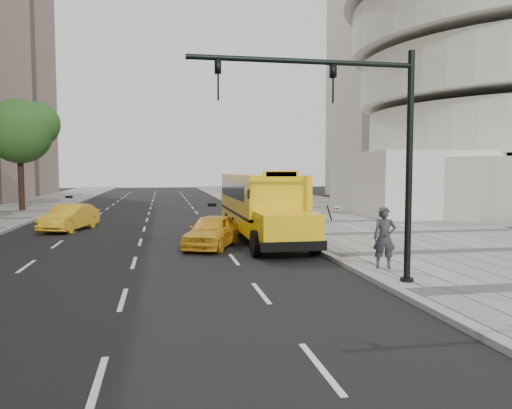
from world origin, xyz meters
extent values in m
plane|color=black|center=(0.00, 0.00, 0.00)|extent=(140.00, 140.00, 0.00)
cube|color=gray|center=(12.00, 0.00, 0.07)|extent=(12.00, 140.00, 0.15)
cube|color=gray|center=(6.00, 0.00, 0.07)|extent=(0.30, 140.00, 0.15)
cube|color=beige|center=(28.00, 34.00, 17.50)|extent=(14.00, 12.00, 35.00)
cube|color=silver|center=(17.00, 10.00, 2.20)|extent=(8.00, 10.00, 4.40)
cylinder|color=black|center=(-10.50, 17.75, 2.71)|extent=(0.44, 0.44, 5.42)
sphere|color=#224B19|center=(-10.50, 17.75, 6.10)|extent=(4.81, 4.81, 4.81)
sphere|color=#224B19|center=(-9.30, 18.05, 6.70)|extent=(3.37, 3.37, 3.37)
sphere|color=#224B19|center=(-11.46, 17.35, 5.70)|extent=(3.13, 3.13, 3.13)
cube|color=yellow|center=(4.50, 0.55, 1.77)|extent=(2.50, 9.00, 2.45)
cube|color=yellow|center=(4.50, -4.95, 1.10)|extent=(2.20, 2.00, 1.10)
cube|color=black|center=(4.50, -5.83, 0.55)|extent=(2.38, 0.25, 0.35)
cube|color=black|center=(4.50, 0.55, 1.25)|extent=(2.52, 9.00, 0.12)
cube|color=black|center=(4.50, -3.89, 2.25)|extent=(2.05, 0.10, 0.90)
cube|color=black|center=(4.50, 1.05, 2.25)|extent=(2.52, 7.50, 0.70)
cube|color=yellow|center=(4.50, -3.90, 3.05)|extent=(1.40, 0.12, 0.28)
ellipsoid|color=silver|center=(6.02, -6.35, 1.90)|extent=(0.32, 0.32, 0.14)
cylinder|color=black|center=(5.78, -6.13, 1.70)|extent=(0.36, 0.47, 0.58)
cylinder|color=black|center=(3.37, -4.65, 0.50)|extent=(0.30, 1.00, 1.00)
cylinder|color=black|center=(5.63, -4.65, 0.50)|extent=(0.30, 1.00, 1.00)
cylinder|color=black|center=(3.37, 0.55, 0.50)|extent=(0.30, 1.00, 1.00)
cylinder|color=black|center=(5.63, 0.55, 0.50)|extent=(0.30, 1.00, 1.00)
cylinder|color=black|center=(3.37, 3.05, 0.50)|extent=(0.30, 1.00, 1.00)
cylinder|color=black|center=(5.63, 3.05, 0.50)|extent=(0.30, 1.00, 1.00)
imported|color=gold|center=(2.00, -2.17, 0.69)|extent=(3.04, 4.36, 1.38)
imported|color=gold|center=(-4.85, 5.01, 0.69)|extent=(2.66, 4.46, 1.39)
imported|color=#2E3135|center=(6.78, -8.21, 1.11)|extent=(0.80, 0.63, 1.92)
cylinder|color=black|center=(6.60, -10.04, 3.20)|extent=(0.18, 0.18, 6.40)
cylinder|color=black|center=(6.60, -10.04, 0.12)|extent=(0.36, 0.36, 0.25)
cylinder|color=black|center=(3.60, -10.04, 6.00)|extent=(6.00, 0.14, 0.14)
imported|color=black|center=(4.40, -10.04, 5.45)|extent=(0.16, 0.20, 1.00)
imported|color=black|center=(1.40, -10.04, 5.45)|extent=(0.16, 0.20, 1.00)
camera|label=1|loc=(0.00, -22.60, 3.22)|focal=35.00mm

